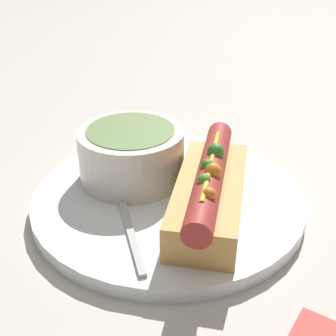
{
  "coord_description": "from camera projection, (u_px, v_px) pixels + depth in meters",
  "views": [
    {
      "loc": [
        -0.33,
        -0.28,
        0.29
      ],
      "look_at": [
        0.0,
        0.0,
        0.05
      ],
      "focal_mm": 50.0,
      "sensor_mm": 36.0,
      "label": 1
    }
  ],
  "objects": [
    {
      "name": "soup_bowl",
      "position": [
        133.0,
        151.0,
        0.53
      ],
      "size": [
        0.12,
        0.12,
        0.06
      ],
      "color": "silver",
      "rests_on": "dinner_plate"
    },
    {
      "name": "ground_plane",
      "position": [
        168.0,
        206.0,
        0.52
      ],
      "size": [
        4.0,
        4.0,
        0.0
      ],
      "primitive_type": "plane",
      "color": "#BCB7AD"
    },
    {
      "name": "spoon",
      "position": [
        120.0,
        193.0,
        0.51
      ],
      "size": [
        0.12,
        0.15,
        0.01
      ],
      "rotation": [
        0.0,
        0.0,
        0.96
      ],
      "color": "#B7B7BC",
      "rests_on": "dinner_plate"
    },
    {
      "name": "dinner_plate",
      "position": [
        168.0,
        200.0,
        0.52
      ],
      "size": [
        0.3,
        0.3,
        0.02
      ],
      "color": "white",
      "rests_on": "ground_plane"
    },
    {
      "name": "hot_dog",
      "position": [
        209.0,
        192.0,
        0.47
      ],
      "size": [
        0.19,
        0.14,
        0.07
      ],
      "rotation": [
        0.0,
        0.0,
        0.53
      ],
      "color": "tan",
      "rests_on": "dinner_plate"
    }
  ]
}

